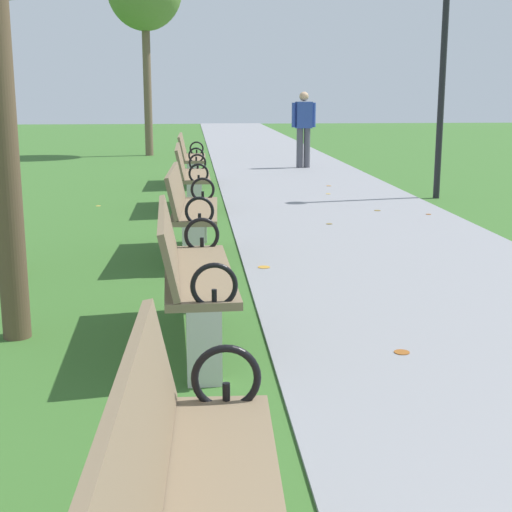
% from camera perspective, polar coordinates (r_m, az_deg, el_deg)
% --- Properties ---
extents(paved_walkway, '(3.07, 44.00, 0.02)m').
position_cam_1_polar(paved_walkway, '(17.04, 1.88, 6.97)').
color(paved_walkway, gray).
rests_on(paved_walkway, ground).
extents(park_bench_3, '(0.52, 1.61, 0.90)m').
position_cam_1_polar(park_bench_3, '(4.95, -5.06, -1.27)').
color(park_bench_3, '#7A664C').
rests_on(park_bench_3, ground).
extents(park_bench_4, '(0.53, 1.62, 0.90)m').
position_cam_1_polar(park_bench_4, '(7.57, -5.06, 3.55)').
color(park_bench_4, '#7A664C').
rests_on(park_bench_4, ground).
extents(park_bench_5, '(0.47, 1.60, 0.90)m').
position_cam_1_polar(park_bench_5, '(10.71, -5.06, 6.18)').
color(park_bench_5, '#7A664C').
rests_on(park_bench_5, ground).
extents(park_bench_6, '(0.49, 1.61, 0.90)m').
position_cam_1_polar(park_bench_6, '(13.53, -5.06, 7.50)').
color(park_bench_6, '#7A664C').
rests_on(park_bench_6, ground).
extents(pedestrian_walking, '(0.53, 0.26, 1.62)m').
position_cam_1_polar(pedestrian_walking, '(16.36, 3.66, 9.94)').
color(pedestrian_walking, '#4C4C56').
rests_on(pedestrian_walking, paved_walkway).
extents(lamp_post, '(0.28, 0.28, 3.48)m').
position_cam_1_polar(lamp_post, '(12.05, 14.18, 15.24)').
color(lamp_post, black).
rests_on(lamp_post, ground).
extents(scattered_leaves, '(4.99, 16.04, 0.02)m').
position_cam_1_polar(scattered_leaves, '(5.39, 6.15, -5.32)').
color(scattered_leaves, gold).
rests_on(scattered_leaves, ground).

